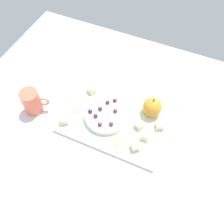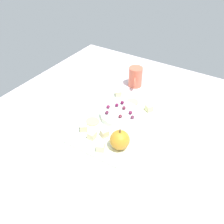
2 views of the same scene
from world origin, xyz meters
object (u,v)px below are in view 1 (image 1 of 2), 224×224
Objects in this scene: apple_whole at (152,107)px; grape_3 at (112,125)px; grape_4 at (108,102)px; grape_7 at (96,116)px; cheese_cube_2 at (135,147)px; platter at (114,121)px; cup at (32,102)px; grape_6 at (100,109)px; cheese_cube_3 at (139,125)px; cheese_cube_4 at (64,120)px; cracker_1 at (78,107)px; grape_0 at (115,111)px; serving_dish at (106,115)px; cheese_cube_5 at (145,136)px; grape_1 at (90,111)px; grape_5 at (100,124)px; cheese_cube_1 at (160,125)px; cheese_cube_0 at (91,90)px; grape_2 at (115,100)px; cracker_0 at (119,142)px.

apple_whole reaches higher than grape_3.
grape_4 and grape_7 have the same top height.
cheese_cube_2 is (0.24, 16.01, -2.19)cm from apple_whole.
platter is 30.76cm from cup.
cheese_cube_3 is at bearing -178.66° from grape_6.
cheese_cube_4 reaches higher than platter.
cracker_1 is 3.35× the size of grape_0.
serving_dish is 4.37cm from grape_7.
cheese_cube_5 is (-1.75, -5.17, 0.00)cm from cheese_cube_2.
cheese_cube_3 is 9.84cm from grape_0.
grape_1 is 1.00× the size of grape_6.
cracker_1 is (25.95, 8.84, -3.32)cm from apple_whole.
grape_5 reaches higher than cheese_cube_5.
grape_4 reaches higher than cheese_cube_1.
cheese_cube_1 is 46.96cm from cup.
grape_1 reaches higher than cheese_cube_4.
cracker_1 is at bearing 18.81° from apple_whole.
platter is at bearing -153.69° from cheese_cube_4.
cheese_cube_0 is 1.00× the size of cheese_cube_4.
grape_5 is (12.26, 6.27, 1.76)cm from cheese_cube_3.
cracker_1 is at bearing -13.21° from grape_3.
grape_4 is 1.00× the size of grape_5.
cheese_cube_3 is (1.75, -8.39, 0.00)cm from cheese_cube_2.
apple_whole is 16.28cm from grape_3.
cheese_cube_1 is at bearing 178.49° from grape_4.
serving_dish is 2.92× the size of cracker_1.
platter is at bearing 135.21° from grape_4.
grape_7 reaches higher than grape_0.
apple_whole is at bearing -170.34° from grape_2.
cracker_0 is (10.75, 11.17, -1.13)cm from cheese_cube_1.
platter is 23.55× the size of grape_6.
grape_0 is (-15.59, -10.03, 1.74)cm from cheese_cube_4.
cheese_cube_3 is 18.04cm from grape_1.
platter is 17.96cm from cheese_cube_4.
grape_4 is (15.66, 4.32, -0.39)cm from apple_whole.
grape_7 is (5.85, 2.69, 3.87)cm from platter.
grape_0 is 5.45cm from grape_6.
platter is at bearing 110.65° from grape_2.
grape_5 is (3.78, 1.43, -0.08)cm from grape_3.
cheese_cube_0 reaches higher than serving_dish.
serving_dish is 5.92cm from grape_1.
cup reaches higher than cheese_cube_0.
grape_1 is at bearing -140.28° from cheese_cube_4.
grape_0 reaches higher than cheese_cube_4.
grape_4 reaches higher than grape_2.
grape_3 is (8.48, 4.85, 1.84)cm from cheese_cube_3.
cheese_cube_1 is at bearing -157.71° from cheese_cube_3.
cracker_1 is at bearing -99.15° from cheese_cube_4.
serving_dish is 9.76× the size of grape_6.
grape_6 is 25.19cm from cup.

